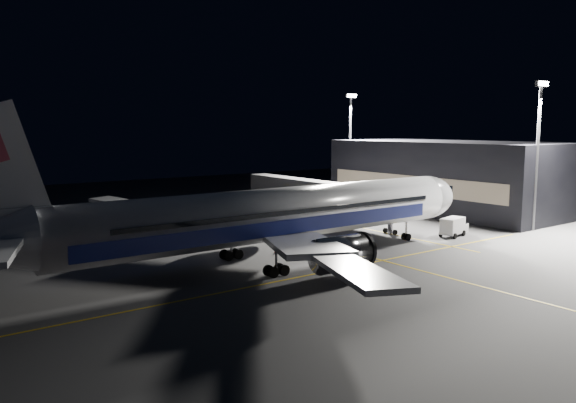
% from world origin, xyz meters
% --- Properties ---
extents(ground, '(200.00, 200.00, 0.00)m').
position_xyz_m(ground, '(0.00, 0.00, 0.00)').
color(ground, '#4C4C4F').
rests_on(ground, ground).
extents(guide_line_main, '(0.25, 80.00, 0.01)m').
position_xyz_m(guide_line_main, '(10.00, 0.00, 0.01)').
color(guide_line_main, gold).
rests_on(guide_line_main, ground).
extents(guide_line_cross, '(70.00, 0.25, 0.01)m').
position_xyz_m(guide_line_cross, '(0.00, -6.00, 0.01)').
color(guide_line_cross, gold).
rests_on(guide_line_cross, ground).
extents(guide_line_side, '(0.25, 40.00, 0.01)m').
position_xyz_m(guide_line_side, '(22.00, 10.00, 0.01)').
color(guide_line_side, gold).
rests_on(guide_line_side, ground).
extents(airliner, '(61.48, 54.22, 16.64)m').
position_xyz_m(airliner, '(-1.08, 0.00, 5.16)').
color(airliner, silver).
rests_on(airliner, ground).
extents(terminal, '(18.12, 40.00, 12.00)m').
position_xyz_m(terminal, '(45.98, 14.00, 6.00)').
color(terminal, black).
rests_on(terminal, ground).
extents(jet_bridge, '(3.60, 34.40, 6.30)m').
position_xyz_m(jet_bridge, '(22.00, 18.06, 4.58)').
color(jet_bridge, '#B2B2B7').
rests_on(jet_bridge, ground).
extents(floodlight_mast_north, '(2.40, 0.68, 20.70)m').
position_xyz_m(floodlight_mast_north, '(40.00, 31.99, 12.37)').
color(floodlight_mast_north, '#59595E').
rests_on(floodlight_mast_north, ground).
extents(floodlight_mast_south, '(2.40, 0.67, 20.70)m').
position_xyz_m(floodlight_mast_south, '(40.00, -6.01, 12.37)').
color(floodlight_mast_south, '#59595E').
rests_on(floodlight_mast_south, ground).
extents(service_truck, '(5.22, 2.97, 2.52)m').
position_xyz_m(service_truck, '(27.76, -1.90, 1.35)').
color(service_truck, silver).
rests_on(service_truck, ground).
extents(baggage_tug, '(2.92, 2.53, 1.86)m').
position_xyz_m(baggage_tug, '(-1.67, 21.93, 0.86)').
color(baggage_tug, black).
rests_on(baggage_tug, ground).
extents(safety_cone_a, '(0.35, 0.35, 0.52)m').
position_xyz_m(safety_cone_a, '(-4.99, 11.08, 0.26)').
color(safety_cone_a, red).
rests_on(safety_cone_a, ground).
extents(safety_cone_b, '(0.45, 0.45, 0.67)m').
position_xyz_m(safety_cone_b, '(6.00, 10.16, 0.33)').
color(safety_cone_b, red).
rests_on(safety_cone_b, ground).
extents(safety_cone_c, '(0.42, 0.42, 0.63)m').
position_xyz_m(safety_cone_c, '(2.79, 4.00, 0.32)').
color(safety_cone_c, red).
rests_on(safety_cone_c, ground).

